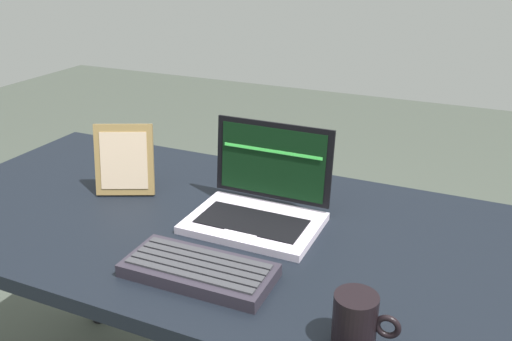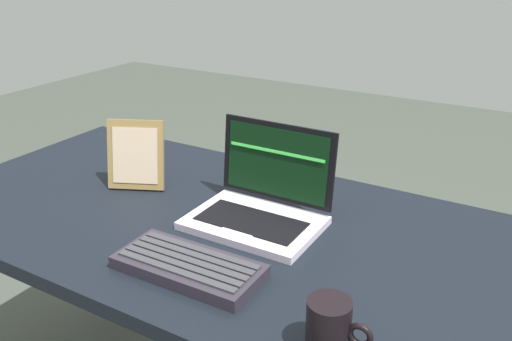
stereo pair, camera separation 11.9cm
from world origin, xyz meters
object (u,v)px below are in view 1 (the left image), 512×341
Objects in this scene: laptop_front at (259,204)px; photo_frame at (124,160)px; external_keyboard at (199,270)px; coffee_mug at (356,321)px.

laptop_front is 1.63× the size of photo_frame.
photo_frame is (-0.36, 0.26, 0.08)m from external_keyboard.
external_keyboard is at bearing 168.46° from coffee_mug.
external_keyboard is at bearing -93.21° from laptop_front.
photo_frame is 1.68× the size of coffee_mug.
photo_frame reaches higher than coffee_mug.
laptop_front is at bearing 133.80° from coffee_mug.
external_keyboard is 1.63× the size of photo_frame.
laptop_front reaches higher than photo_frame.
laptop_front is at bearing 86.79° from external_keyboard.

